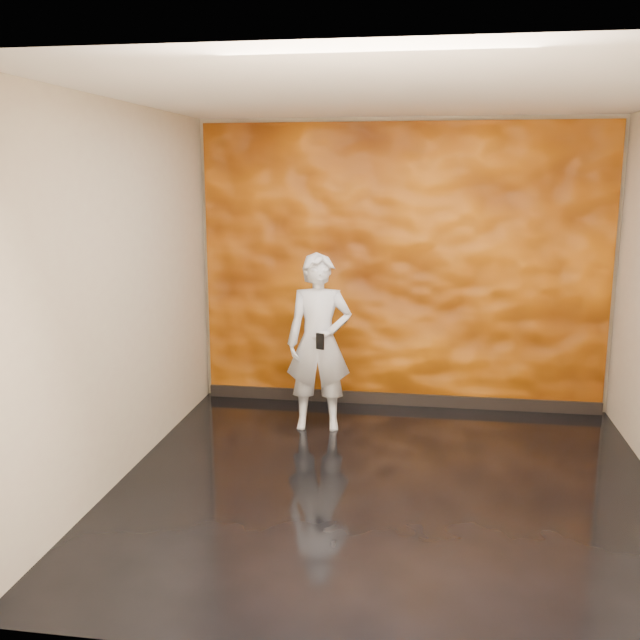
{
  "coord_description": "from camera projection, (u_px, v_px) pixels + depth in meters",
  "views": [
    {
      "loc": [
        0.27,
        -4.95,
        2.28
      ],
      "look_at": [
        -0.63,
        0.81,
        1.08
      ],
      "focal_mm": 40.0,
      "sensor_mm": 36.0,
      "label": 1
    }
  ],
  "objects": [
    {
      "name": "phone",
      "position": [
        320.0,
        341.0,
        6.12
      ],
      "size": [
        0.08,
        0.05,
        0.14
      ],
      "primitive_type": "cube",
      "rotation": [
        0.0,
        0.0,
        -0.43
      ],
      "color": "black",
      "rests_on": "man"
    },
    {
      "name": "room",
      "position": [
        390.0,
        301.0,
        5.01
      ],
      "size": [
        4.02,
        4.02,
        2.81
      ],
      "color": "black",
      "rests_on": "ground"
    },
    {
      "name": "feature_wall",
      "position": [
        402.0,
        268.0,
        6.91
      ],
      "size": [
        3.9,
        0.06,
        2.75
      ],
      "primitive_type": "cube",
      "color": "#D56A09",
      "rests_on": "ground"
    },
    {
      "name": "man",
      "position": [
        319.0,
        342.0,
        6.36
      ],
      "size": [
        0.62,
        0.44,
        1.59
      ],
      "primitive_type": "imported",
      "rotation": [
        0.0,
        0.0,
        0.11
      ],
      "color": "#A0A5B0",
      "rests_on": "ground"
    },
    {
      "name": "baseboard",
      "position": [
        399.0,
        399.0,
        7.14
      ],
      "size": [
        3.9,
        0.04,
        0.12
      ],
      "primitive_type": "cube",
      "color": "black",
      "rests_on": "ground"
    }
  ]
}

